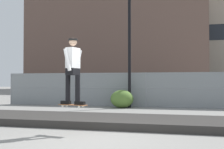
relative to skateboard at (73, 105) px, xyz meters
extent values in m
plane|color=gray|center=(0.66, -0.65, -0.76)|extent=(120.00, 120.00, 0.00)
cube|color=#33302D|center=(0.66, 1.97, -0.64)|extent=(17.75, 2.54, 0.23)
cube|color=#9E5B33|center=(0.00, 0.00, 0.00)|extent=(0.82, 0.37, 0.02)
cylinder|color=silver|center=(0.27, 0.03, -0.03)|extent=(0.06, 0.04, 0.05)
cylinder|color=silver|center=(0.23, -0.14, -0.03)|extent=(0.06, 0.04, 0.05)
cylinder|color=silver|center=(-0.23, 0.14, -0.03)|extent=(0.06, 0.04, 0.05)
cylinder|color=silver|center=(-0.27, -0.03, -0.03)|extent=(0.06, 0.04, 0.05)
cube|color=#99999E|center=(0.25, -0.06, -0.01)|extent=(0.08, 0.15, 0.01)
cube|color=#99999E|center=(-0.25, 0.06, -0.01)|extent=(0.08, 0.15, 0.01)
cube|color=black|center=(0.21, -0.05, 0.06)|extent=(0.29, 0.16, 0.09)
cube|color=black|center=(-0.21, 0.05, 0.06)|extent=(0.29, 0.16, 0.09)
cylinder|color=black|center=(0.15, -0.03, 0.44)|extent=(0.13, 0.13, 0.68)
cylinder|color=black|center=(-0.15, 0.03, 0.44)|extent=(0.13, 0.13, 0.68)
cube|color=black|center=(0.00, 0.00, 0.87)|extent=(0.31, 0.38, 0.18)
cube|color=white|center=(0.00, 0.00, 1.23)|extent=(0.30, 0.42, 0.54)
cylinder|color=white|center=(0.05, 0.24, 1.17)|extent=(0.24, 0.14, 0.58)
cylinder|color=white|center=(-0.05, -0.24, 1.17)|extent=(0.24, 0.14, 0.58)
sphere|color=tan|center=(0.00, 0.00, 1.66)|extent=(0.21, 0.21, 0.21)
cylinder|color=black|center=(0.00, 0.00, 1.71)|extent=(0.24, 0.24, 0.05)
cylinder|color=gray|center=(-7.49, 8.55, 0.17)|extent=(0.06, 0.06, 1.85)
cylinder|color=gray|center=(-3.42, 8.55, 0.17)|extent=(0.06, 0.06, 1.85)
cylinder|color=gray|center=(0.66, 8.55, 0.17)|extent=(0.06, 0.06, 1.85)
cylinder|color=gray|center=(0.66, 8.55, 1.05)|extent=(16.31, 0.04, 0.04)
cylinder|color=gray|center=(0.66, 8.55, 0.26)|extent=(16.31, 0.04, 0.04)
cylinder|color=gray|center=(0.66, 8.55, -0.70)|extent=(16.31, 0.04, 0.04)
cube|color=gray|center=(0.66, 8.55, 0.17)|extent=(16.31, 0.01, 1.85)
cylinder|color=black|center=(-0.13, 8.05, 2.84)|extent=(0.16, 0.16, 7.21)
cube|color=#B7BABF|center=(-4.84, 11.65, -0.09)|extent=(4.50, 2.05, 0.70)
cube|color=#23282D|center=(-5.04, 11.66, 0.58)|extent=(2.29, 1.72, 0.64)
cylinder|color=black|center=(-3.43, 12.42, -0.44)|extent=(0.65, 0.28, 0.64)
cylinder|color=black|center=(-3.52, 10.72, -0.44)|extent=(0.65, 0.28, 0.64)
cylinder|color=black|center=(-6.15, 12.58, -0.44)|extent=(0.65, 0.28, 0.64)
cylinder|color=black|center=(-6.25, 10.87, -0.44)|extent=(0.65, 0.28, 0.64)
cube|color=#474C54|center=(0.65, 11.84, -0.09)|extent=(4.50, 2.06, 0.70)
cube|color=#23282D|center=(0.45, 11.83, 0.58)|extent=(2.29, 1.73, 0.64)
cylinder|color=black|center=(1.96, 12.77, -0.44)|extent=(0.65, 0.28, 0.64)
cylinder|color=black|center=(2.06, 11.07, -0.44)|extent=(0.65, 0.28, 0.64)
cylinder|color=black|center=(-0.76, 12.61, -0.44)|extent=(0.65, 0.28, 0.64)
cylinder|color=black|center=(-0.66, 10.91, -0.44)|extent=(0.65, 0.28, 0.64)
cube|color=brown|center=(-8.73, 41.38, 11.96)|extent=(28.20, 12.66, 25.43)
ellipsoid|color=#567A33|center=(-0.49, 7.86, -0.29)|extent=(1.20, 0.98, 0.93)
camera|label=1|loc=(3.01, -7.32, 0.62)|focal=48.07mm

